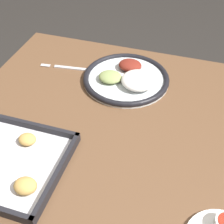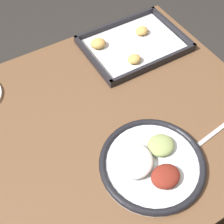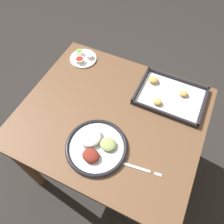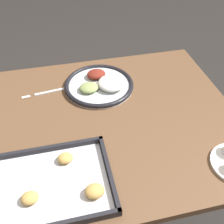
{
  "view_description": "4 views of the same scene",
  "coord_description": "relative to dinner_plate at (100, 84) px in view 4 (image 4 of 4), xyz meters",
  "views": [
    {
      "loc": [
        -0.2,
        0.65,
        1.4
      ],
      "look_at": [
        0.01,
        0.0,
        0.77
      ],
      "focal_mm": 50.0,
      "sensor_mm": 36.0,
      "label": 1
    },
    {
      "loc": [
        -0.29,
        -0.5,
        1.53
      ],
      "look_at": [
        0.01,
        0.0,
        0.77
      ],
      "focal_mm": 50.0,
      "sensor_mm": 36.0,
      "label": 2
    },
    {
      "loc": [
        0.27,
        -0.56,
        1.72
      ],
      "look_at": [
        0.01,
        0.0,
        0.77
      ],
      "focal_mm": 35.0,
      "sensor_mm": 36.0,
      "label": 3
    },
    {
      "loc": [
        0.16,
        0.7,
        1.44
      ],
      "look_at": [
        0.01,
        0.0,
        0.77
      ],
      "focal_mm": 42.0,
      "sensor_mm": 36.0,
      "label": 4
    }
  ],
  "objects": [
    {
      "name": "fork",
      "position": [
        0.21,
        -0.01,
        -0.01
      ],
      "size": [
        0.22,
        0.04,
        0.0
      ],
      "rotation": [
        0.0,
        0.0,
        0.12
      ],
      "color": "silver",
      "rests_on": "dining_table"
    },
    {
      "name": "dining_table",
      "position": [
        -0.01,
        0.2,
        -0.14
      ],
      "size": [
        0.96,
        0.83,
        0.74
      ],
      "color": "brown",
      "rests_on": "ground_plane"
    },
    {
      "name": "ground_plane",
      "position": [
        -0.01,
        0.2,
        -0.75
      ],
      "size": [
        8.0,
        8.0,
        0.0
      ],
      "primitive_type": "plane",
      "color": "#282623"
    },
    {
      "name": "dinner_plate",
      "position": [
        0.0,
        0.0,
        0.0
      ],
      "size": [
        0.3,
        0.3,
        0.05
      ],
      "color": "silver",
      "rests_on": "dining_table"
    },
    {
      "name": "baking_tray",
      "position": [
        0.23,
        0.45,
        -0.0
      ],
      "size": [
        0.37,
        0.28,
        0.04
      ],
      "color": "black",
      "rests_on": "dining_table"
    }
  ]
}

